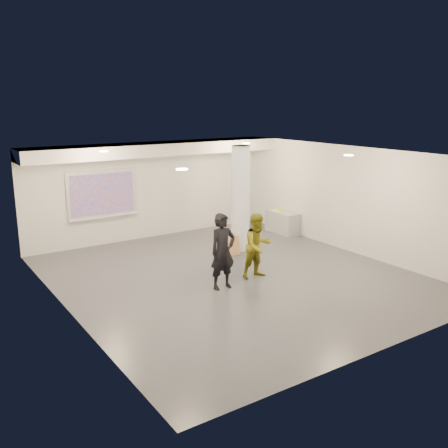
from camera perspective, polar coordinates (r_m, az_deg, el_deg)
floor at (r=12.34m, az=1.04°, el=-6.02°), size 8.00×9.00×0.01m
ceiling at (r=11.66m, az=1.10°, el=7.98°), size 8.00×9.00×0.01m
wall_back at (r=15.74m, az=-8.33°, el=3.87°), size 8.00×0.01×3.00m
wall_front at (r=8.74m, az=18.20°, el=-4.83°), size 8.00×0.01×3.00m
wall_left at (r=10.24m, az=-17.66°, el=-2.07°), size 0.01×9.00×3.00m
wall_right at (r=14.52m, az=14.16°, el=2.75°), size 0.01×9.00×3.00m
soffit_band at (r=15.08m, az=-7.59°, el=8.52°), size 8.00×1.10×0.36m
downlight_nw at (r=12.87m, az=-13.60°, el=8.06°), size 0.22×0.22×0.02m
downlight_ne at (r=14.97m, az=2.58°, el=9.20°), size 0.22×0.22×0.02m
downlight_sw at (r=9.24m, az=-4.84°, el=6.25°), size 0.22×0.22×0.02m
downlight_se at (r=11.99m, az=14.05°, el=7.64°), size 0.22×0.22×0.02m
column at (r=14.20m, az=1.90°, el=2.92°), size 0.52×0.52×3.00m
projection_screen at (r=15.09m, az=-13.75°, el=3.29°), size 2.10×0.13×1.42m
credenza at (r=16.35m, az=6.70°, el=0.18°), size 0.51×1.21×0.71m
papers_stack at (r=16.38m, az=6.18°, el=1.53°), size 0.30×0.34×0.02m
postit_pad at (r=16.45m, az=6.29°, el=1.60°), size 0.25×0.33×0.03m
cardboard_back at (r=14.20m, az=0.44°, el=-2.17°), size 0.52×0.26×0.54m
cardboard_front at (r=13.88m, az=0.91°, el=-2.57°), size 0.50×0.19×0.54m
woman at (r=11.32m, az=-0.14°, el=-3.16°), size 0.64×0.42×1.76m
man at (r=12.07m, az=3.88°, el=-2.52°), size 0.78×0.61×1.59m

